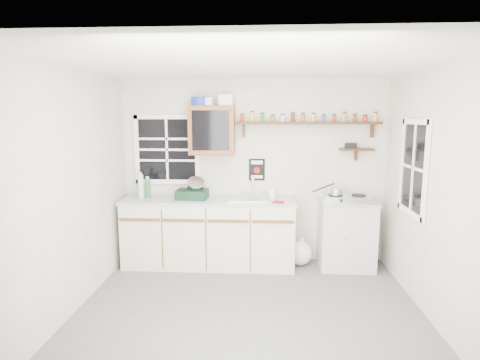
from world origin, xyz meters
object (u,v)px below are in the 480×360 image
Objects in this scene: main_cabinet at (209,232)px; dish_rack at (193,192)px; spice_shelf at (308,122)px; upper_cabinet at (212,130)px; right_cabinet at (346,234)px; hotplate at (347,198)px.

dish_rack is (-0.21, -0.01, 0.56)m from main_cabinet.
spice_shelf reaches higher than main_cabinet.
right_cabinet is at bearing -3.76° from upper_cabinet.
dish_rack is at bearing -173.24° from hotplate.
main_cabinet is at bearing -103.68° from upper_cabinet.
spice_shelf is 1.13m from hotplate.
main_cabinet is 3.70× the size of hotplate.
dish_rack reaches higher than right_cabinet.
upper_cabinet is at bearing 35.86° from dish_rack.
main_cabinet is at bearing 6.16° from dish_rack.
right_cabinet is at bearing -19.63° from spice_shelf.
right_cabinet is 2.26m from upper_cabinet.
main_cabinet is 1.84m from right_cabinet.
upper_cabinet is at bearing 76.32° from main_cabinet.
right_cabinet is 0.49m from hotplate.
main_cabinet reaches higher than right_cabinet.
right_cabinet is (1.83, 0.03, -0.01)m from main_cabinet.
upper_cabinet is at bearing -176.89° from spice_shelf.
main_cabinet is 1.89m from hotplate.
right_cabinet is 1.40× the size of upper_cabinet.
right_cabinet is 1.58m from spice_shelf.
spice_shelf is at bearing 3.11° from upper_cabinet.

